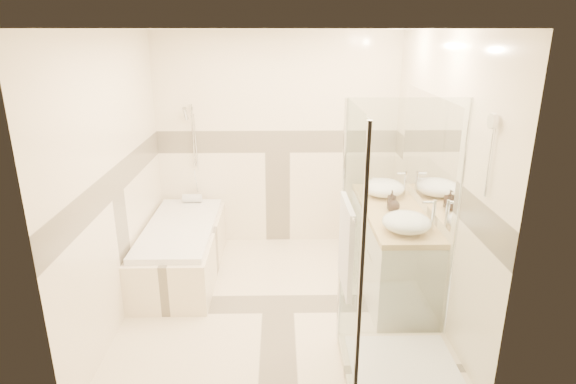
{
  "coord_description": "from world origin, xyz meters",
  "views": [
    {
      "loc": [
        0.02,
        -4.02,
        2.49
      ],
      "look_at": [
        0.1,
        0.25,
        1.05
      ],
      "focal_mm": 30.0,
      "sensor_mm": 36.0,
      "label": 1
    }
  ],
  "objects_px": {
    "vanity": "(391,249)",
    "vessel_sink_far": "(407,222)",
    "shower_enclosure": "(390,314)",
    "amenity_bottle_b": "(394,203)",
    "amenity_bottle_a": "(392,199)",
    "bathtub": "(182,247)",
    "vessel_sink_near": "(384,188)"
  },
  "relations": [
    {
      "from": "vanity",
      "to": "vessel_sink_far",
      "type": "xyz_separation_m",
      "value": [
        -0.02,
        -0.54,
        0.51
      ]
    },
    {
      "from": "vessel_sink_far",
      "to": "shower_enclosure",
      "type": "bearing_deg",
      "value": -110.35
    },
    {
      "from": "vessel_sink_far",
      "to": "amenity_bottle_b",
      "type": "height_order",
      "value": "vessel_sink_far"
    },
    {
      "from": "shower_enclosure",
      "to": "amenity_bottle_a",
      "type": "xyz_separation_m",
      "value": [
        0.27,
        1.3,
        0.43
      ]
    },
    {
      "from": "bathtub",
      "to": "vanity",
      "type": "height_order",
      "value": "vanity"
    },
    {
      "from": "vanity",
      "to": "shower_enclosure",
      "type": "relative_size",
      "value": 0.79
    },
    {
      "from": "shower_enclosure",
      "to": "amenity_bottle_a",
      "type": "distance_m",
      "value": 1.4
    },
    {
      "from": "bathtub",
      "to": "shower_enclosure",
      "type": "xyz_separation_m",
      "value": [
        1.86,
        -1.62,
        0.2
      ]
    },
    {
      "from": "vanity",
      "to": "amenity_bottle_a",
      "type": "relative_size",
      "value": 8.98
    },
    {
      "from": "shower_enclosure",
      "to": "amenity_bottle_a",
      "type": "relative_size",
      "value": 11.31
    },
    {
      "from": "vessel_sink_near",
      "to": "amenity_bottle_a",
      "type": "height_order",
      "value": "amenity_bottle_a"
    },
    {
      "from": "amenity_bottle_a",
      "to": "amenity_bottle_b",
      "type": "xyz_separation_m",
      "value": [
        0.0,
        -0.08,
        -0.01
      ]
    },
    {
      "from": "bathtub",
      "to": "vessel_sink_far",
      "type": "height_order",
      "value": "vessel_sink_far"
    },
    {
      "from": "vessel_sink_near",
      "to": "amenity_bottle_b",
      "type": "xyz_separation_m",
      "value": [
        0.0,
        -0.46,
        -0.01
      ]
    },
    {
      "from": "shower_enclosure",
      "to": "vessel_sink_near",
      "type": "height_order",
      "value": "shower_enclosure"
    },
    {
      "from": "vanity",
      "to": "vessel_sink_near",
      "type": "relative_size",
      "value": 3.74
    },
    {
      "from": "bathtub",
      "to": "shower_enclosure",
      "type": "bearing_deg",
      "value": -41.1
    },
    {
      "from": "vessel_sink_far",
      "to": "amenity_bottle_b",
      "type": "distance_m",
      "value": 0.49
    },
    {
      "from": "shower_enclosure",
      "to": "bathtub",
      "type": "bearing_deg",
      "value": 138.9
    },
    {
      "from": "vessel_sink_near",
      "to": "amenity_bottle_b",
      "type": "distance_m",
      "value": 0.46
    },
    {
      "from": "vanity",
      "to": "vessel_sink_far",
      "type": "distance_m",
      "value": 0.74
    },
    {
      "from": "shower_enclosure",
      "to": "amenity_bottle_a",
      "type": "height_order",
      "value": "shower_enclosure"
    },
    {
      "from": "shower_enclosure",
      "to": "vanity",
      "type": "bearing_deg",
      "value": 77.03
    },
    {
      "from": "shower_enclosure",
      "to": "vessel_sink_near",
      "type": "xyz_separation_m",
      "value": [
        0.27,
        1.68,
        0.43
      ]
    },
    {
      "from": "vanity",
      "to": "vessel_sink_far",
      "type": "relative_size",
      "value": 3.87
    },
    {
      "from": "bathtub",
      "to": "vanity",
      "type": "bearing_deg",
      "value": -9.25
    },
    {
      "from": "amenity_bottle_a",
      "to": "amenity_bottle_b",
      "type": "height_order",
      "value": "amenity_bottle_a"
    },
    {
      "from": "vessel_sink_far",
      "to": "amenity_bottle_a",
      "type": "height_order",
      "value": "amenity_bottle_a"
    },
    {
      "from": "shower_enclosure",
      "to": "amenity_bottle_b",
      "type": "height_order",
      "value": "shower_enclosure"
    },
    {
      "from": "vanity",
      "to": "amenity_bottle_a",
      "type": "bearing_deg",
      "value": 122.46
    },
    {
      "from": "vanity",
      "to": "amenity_bottle_b",
      "type": "xyz_separation_m",
      "value": [
        -0.02,
        -0.05,
        0.5
      ]
    },
    {
      "from": "bathtub",
      "to": "shower_enclosure",
      "type": "height_order",
      "value": "shower_enclosure"
    }
  ]
}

